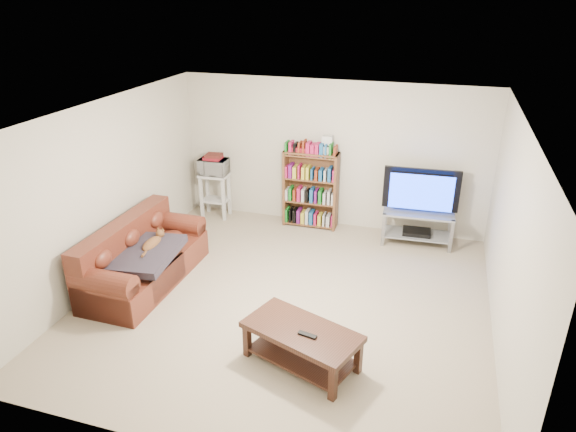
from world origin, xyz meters
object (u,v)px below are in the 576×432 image
(coffee_table, at_px, (302,340))
(sofa, at_px, (141,261))
(bookshelf, at_px, (311,188))
(tv_stand, at_px, (418,222))

(coffee_table, bearing_deg, sofa, 178.55)
(sofa, height_order, coffee_table, sofa)
(sofa, height_order, bookshelf, bookshelf)
(tv_stand, distance_m, bookshelf, 1.79)
(tv_stand, bearing_deg, coffee_table, -109.27)
(sofa, bearing_deg, coffee_table, -20.69)
(coffee_table, xyz_separation_m, tv_stand, (0.96, 3.26, 0.05))
(bookshelf, bearing_deg, coffee_table, -77.31)
(sofa, xyz_separation_m, bookshelf, (1.73, 2.41, 0.36))
(coffee_table, relative_size, tv_stand, 1.24)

